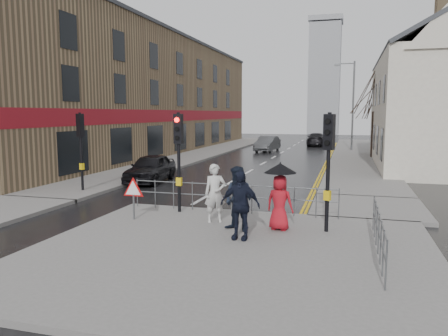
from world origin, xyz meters
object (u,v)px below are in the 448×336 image
Objects in this scene: pedestrian_d at (240,205)px; car_parked at (150,168)px; car_mid at (267,144)px; pedestrian_b at (238,199)px; pedestrian_with_umbrella at (280,193)px; pedestrian_a at (215,193)px.

car_parked is at bearing 130.16° from pedestrian_d.
pedestrian_b is at bearing -76.17° from car_mid.
pedestrian_b and pedestrian_d have the same top height.
pedestrian_with_umbrella reaches higher than car_mid.
car_parked is at bearing 148.97° from pedestrian_b.
pedestrian_with_umbrella reaches higher than pedestrian_b.
pedestrian_a is at bearing -56.59° from car_parked.
car_parked is 19.63m from car_mid.
pedestrian_a is 9.54m from car_parked.
car_parked is at bearing 134.79° from pedestrian_with_umbrella.
car_mid is (-3.29, 27.03, -0.34)m from pedestrian_a.
pedestrian_a is 0.97× the size of pedestrian_b.
pedestrian_d is 0.45× the size of car_parked.
pedestrian_a is 0.44× the size of car_parked.
pedestrian_d is at bearing -125.71° from pedestrian_with_umbrella.
pedestrian_d reaches higher than pedestrian_a.
pedestrian_d is 28.97m from car_mid.
pedestrian_a is 0.43× the size of car_mid.
car_mid is (-4.47, 28.62, -0.37)m from pedestrian_d.
pedestrian_b is 0.44× the size of car_mid.
pedestrian_with_umbrella is at bearing -49.30° from car_parked.
pedestrian_a is 2.11m from pedestrian_with_umbrella.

